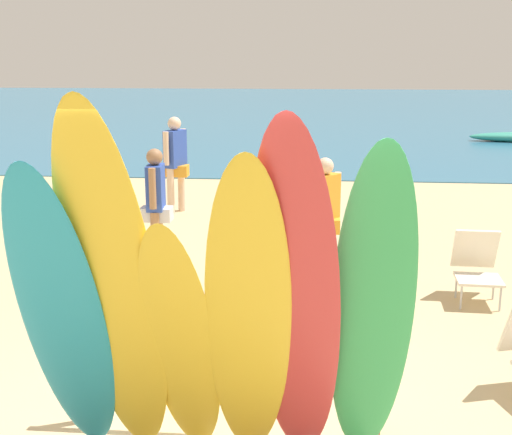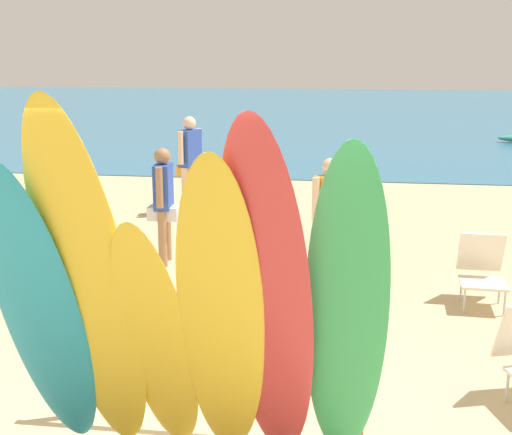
{
  "view_description": "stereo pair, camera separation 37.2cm",
  "coord_description": "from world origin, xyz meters",
  "px_view_note": "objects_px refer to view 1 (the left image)",
  "views": [
    {
      "loc": [
        0.64,
        -4.67,
        2.78
      ],
      "look_at": [
        0.0,
        2.44,
        1.07
      ],
      "focal_mm": 48.24,
      "sensor_mm": 36.0,
      "label": 1
    },
    {
      "loc": [
        1.0,
        -4.63,
        2.78
      ],
      "look_at": [
        0.0,
        2.44,
        1.07
      ],
      "focal_mm": 48.24,
      "sensor_mm": 36.0,
      "label": 2
    }
  ],
  "objects_px": {
    "surfboard_rack": "(227,362)",
    "surfboard_teal_0": "(64,322)",
    "surfboard_yellow_3": "(249,324)",
    "surfboard_red_4": "(296,309)",
    "surfboard_yellow_2": "(181,347)",
    "beach_chair_blue": "(477,264)",
    "beachgoer_midbeach": "(175,158)",
    "beachgoer_by_water": "(324,209)",
    "surfboard_green_5": "(372,316)",
    "beachgoer_near_rack": "(156,199)",
    "surfboard_yellow_1": "(116,298)"
  },
  "relations": [
    {
      "from": "surfboard_teal_0",
      "to": "beach_chair_blue",
      "type": "xyz_separation_m",
      "value": [
        3.43,
        3.8,
        -0.69
      ]
    },
    {
      "from": "surfboard_rack",
      "to": "surfboard_yellow_3",
      "type": "xyz_separation_m",
      "value": [
        0.24,
        -0.72,
        0.61
      ]
    },
    {
      "from": "surfboard_green_5",
      "to": "beachgoer_by_water",
      "type": "xyz_separation_m",
      "value": [
        -0.26,
        4.29,
        -0.29
      ]
    },
    {
      "from": "surfboard_green_5",
      "to": "beach_chair_blue",
      "type": "distance_m",
      "value": 4.02
    },
    {
      "from": "surfboard_yellow_1",
      "to": "surfboard_yellow_3",
      "type": "bearing_deg",
      "value": 4.1
    },
    {
      "from": "surfboard_yellow_1",
      "to": "surfboard_red_4",
      "type": "xyz_separation_m",
      "value": [
        1.11,
        0.03,
        -0.05
      ]
    },
    {
      "from": "surfboard_red_4",
      "to": "beachgoer_by_water",
      "type": "xyz_separation_m",
      "value": [
        0.21,
        4.42,
        -0.37
      ]
    },
    {
      "from": "beachgoer_near_rack",
      "to": "beach_chair_blue",
      "type": "relative_size",
      "value": 1.94
    },
    {
      "from": "surfboard_rack",
      "to": "surfboard_red_4",
      "type": "relative_size",
      "value": 0.88
    },
    {
      "from": "surfboard_green_5",
      "to": "surfboard_teal_0",
      "type": "bearing_deg",
      "value": -177.56
    },
    {
      "from": "surfboard_green_5",
      "to": "beach_chair_blue",
      "type": "height_order",
      "value": "surfboard_green_5"
    },
    {
      "from": "surfboard_yellow_3",
      "to": "beachgoer_by_water",
      "type": "height_order",
      "value": "surfboard_yellow_3"
    },
    {
      "from": "surfboard_green_5",
      "to": "surfboard_yellow_1",
      "type": "bearing_deg",
      "value": -175.76
    },
    {
      "from": "surfboard_yellow_2",
      "to": "surfboard_yellow_3",
      "type": "bearing_deg",
      "value": -7.24
    },
    {
      "from": "surfboard_yellow_2",
      "to": "surfboard_red_4",
      "type": "relative_size",
      "value": 0.75
    },
    {
      "from": "surfboard_yellow_2",
      "to": "beachgoer_by_water",
      "type": "distance_m",
      "value": 4.43
    },
    {
      "from": "beachgoer_by_water",
      "to": "surfboard_yellow_3",
      "type": "bearing_deg",
      "value": -145.04
    },
    {
      "from": "surfboard_yellow_1",
      "to": "surfboard_red_4",
      "type": "relative_size",
      "value": 1.03
    },
    {
      "from": "surfboard_yellow_3",
      "to": "surfboard_teal_0",
      "type": "bearing_deg",
      "value": 176.56
    },
    {
      "from": "beachgoer_near_rack",
      "to": "beachgoer_by_water",
      "type": "height_order",
      "value": "beachgoer_near_rack"
    },
    {
      "from": "beach_chair_blue",
      "to": "surfboard_yellow_2",
      "type": "bearing_deg",
      "value": -123.53
    },
    {
      "from": "surfboard_red_4",
      "to": "surfboard_green_5",
      "type": "height_order",
      "value": "surfboard_red_4"
    },
    {
      "from": "beachgoer_midbeach",
      "to": "surfboard_green_5",
      "type": "bearing_deg",
      "value": -137.67
    },
    {
      "from": "surfboard_teal_0",
      "to": "beachgoer_midbeach",
      "type": "relative_size",
      "value": 1.41
    },
    {
      "from": "beachgoer_by_water",
      "to": "surfboard_red_4",
      "type": "bearing_deg",
      "value": -141.32
    },
    {
      "from": "surfboard_rack",
      "to": "surfboard_red_4",
      "type": "distance_m",
      "value": 1.14
    },
    {
      "from": "surfboard_yellow_1",
      "to": "surfboard_teal_0",
      "type": "bearing_deg",
      "value": 177.48
    },
    {
      "from": "surfboard_yellow_1",
      "to": "beachgoer_midbeach",
      "type": "xyz_separation_m",
      "value": [
        -1.26,
        7.88,
        -0.32
      ]
    },
    {
      "from": "surfboard_rack",
      "to": "surfboard_red_4",
      "type": "bearing_deg",
      "value": -53.95
    },
    {
      "from": "beachgoer_near_rack",
      "to": "surfboard_yellow_3",
      "type": "bearing_deg",
      "value": -164.7
    },
    {
      "from": "beachgoer_midbeach",
      "to": "beachgoer_near_rack",
      "type": "distance_m",
      "value": 3.1
    },
    {
      "from": "surfboard_yellow_2",
      "to": "surfboard_red_4",
      "type": "distance_m",
      "value": 0.81
    },
    {
      "from": "surfboard_rack",
      "to": "beach_chair_blue",
      "type": "xyz_separation_m",
      "value": [
        2.49,
        3.07,
        -0.12
      ]
    },
    {
      "from": "surfboard_teal_0",
      "to": "beachgoer_by_water",
      "type": "distance_m",
      "value": 4.74
    },
    {
      "from": "surfboard_yellow_3",
      "to": "surfboard_red_4",
      "type": "relative_size",
      "value": 0.92
    },
    {
      "from": "beachgoer_by_water",
      "to": "surfboard_rack",
      "type": "bearing_deg",
      "value": -149.85
    },
    {
      "from": "surfboard_teal_0",
      "to": "beachgoer_midbeach",
      "type": "bearing_deg",
      "value": 96.26
    },
    {
      "from": "beachgoer_near_rack",
      "to": "beachgoer_by_water",
      "type": "distance_m",
      "value": 2.24
    },
    {
      "from": "surfboard_yellow_1",
      "to": "beach_chair_blue",
      "type": "xyz_separation_m",
      "value": [
        3.08,
        3.82,
        -0.88
      ]
    },
    {
      "from": "beachgoer_midbeach",
      "to": "beach_chair_blue",
      "type": "bearing_deg",
      "value": -111.0
    },
    {
      "from": "surfboard_yellow_3",
      "to": "surfboard_red_4",
      "type": "height_order",
      "value": "surfboard_red_4"
    },
    {
      "from": "surfboard_rack",
      "to": "surfboard_green_5",
      "type": "bearing_deg",
      "value": -30.79
    },
    {
      "from": "surfboard_yellow_2",
      "to": "beach_chair_blue",
      "type": "xyz_separation_m",
      "value": [
        2.7,
        3.7,
        -0.51
      ]
    },
    {
      "from": "surfboard_yellow_3",
      "to": "beachgoer_near_rack",
      "type": "bearing_deg",
      "value": 105.87
    },
    {
      "from": "beachgoer_midbeach",
      "to": "surfboard_yellow_3",
      "type": "bearing_deg",
      "value": -143.02
    },
    {
      "from": "surfboard_rack",
      "to": "surfboard_teal_0",
      "type": "distance_m",
      "value": 1.32
    },
    {
      "from": "surfboard_teal_0",
      "to": "beach_chair_blue",
      "type": "height_order",
      "value": "surfboard_teal_0"
    },
    {
      "from": "surfboard_red_4",
      "to": "beachgoer_by_water",
      "type": "height_order",
      "value": "surfboard_red_4"
    },
    {
      "from": "surfboard_teal_0",
      "to": "beach_chair_blue",
      "type": "relative_size",
      "value": 2.96
    },
    {
      "from": "surfboard_yellow_3",
      "to": "surfboard_green_5",
      "type": "relative_size",
      "value": 1.0
    }
  ]
}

